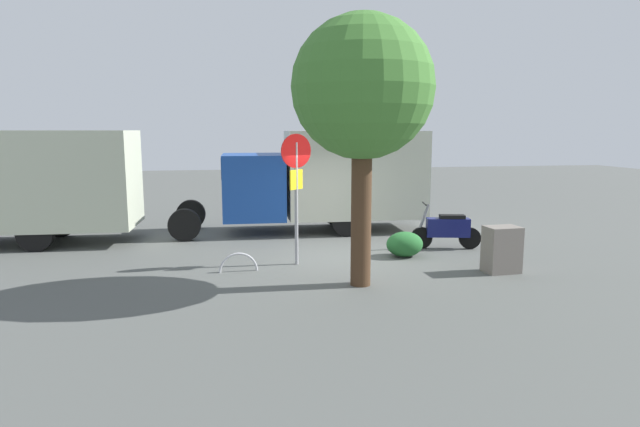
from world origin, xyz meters
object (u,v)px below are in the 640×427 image
(stop_sign, at_px, (296,178))
(utility_cabinet, at_px, (502,249))
(street_tree, at_px, (363,90))
(box_truck_near, at_px, (324,177))
(motorcycle, at_px, (447,229))
(bike_rack_hoop, at_px, (239,272))
(box_truck_far, at_px, (25,183))

(stop_sign, height_order, utility_cabinet, stop_sign)
(stop_sign, distance_m, street_tree, 2.81)
(box_truck_near, bearing_deg, stop_sign, 72.58)
(motorcycle, xyz_separation_m, bike_rack_hoop, (5.41, 1.36, -0.52))
(box_truck_far, distance_m, street_tree, 9.76)
(box_truck_near, height_order, box_truck_far, box_truck_far)
(box_truck_near, distance_m, box_truck_far, 8.25)
(utility_cabinet, relative_size, bike_rack_hoop, 1.18)
(street_tree, bearing_deg, box_truck_far, -34.34)
(box_truck_near, bearing_deg, street_tree, 88.24)
(bike_rack_hoop, bearing_deg, motorcycle, -165.86)
(box_truck_near, bearing_deg, utility_cabinet, 119.65)
(stop_sign, bearing_deg, utility_cabinet, 161.04)
(motorcycle, distance_m, street_tree, 5.29)
(street_tree, bearing_deg, stop_sign, -61.27)
(stop_sign, distance_m, bike_rack_hoop, 2.43)
(utility_cabinet, height_order, bike_rack_hoop, utility_cabinet)
(box_truck_near, relative_size, stop_sign, 2.54)
(box_truck_far, xyz_separation_m, motorcycle, (-10.90, 2.56, -1.13))
(box_truck_far, height_order, street_tree, street_tree)
(box_truck_far, relative_size, street_tree, 1.38)
(bike_rack_hoop, bearing_deg, stop_sign, -162.52)
(utility_cabinet, distance_m, bike_rack_hoop, 5.73)
(stop_sign, bearing_deg, box_truck_near, -109.30)
(motorcycle, xyz_separation_m, utility_cabinet, (-0.21, 2.41, -0.02))
(box_truck_far, distance_m, utility_cabinet, 12.22)
(box_truck_far, bearing_deg, street_tree, 148.06)
(stop_sign, height_order, street_tree, street_tree)
(box_truck_near, bearing_deg, box_truck_far, 5.32)
(box_truck_near, relative_size, motorcycle, 4.22)
(motorcycle, relative_size, utility_cabinet, 1.78)
(street_tree, bearing_deg, bike_rack_hoop, -31.51)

